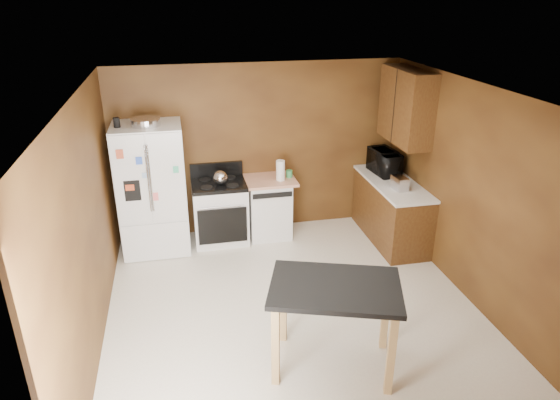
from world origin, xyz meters
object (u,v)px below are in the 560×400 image
object	(u,v)px
refrigerator	(152,189)
gas_range	(220,211)
dishwasher	(269,207)
island	(335,298)
roasting_pan	(145,122)
pen_cup	(117,123)
kettle	(220,178)
microwave	(385,163)
toaster	(400,183)
green_canister	(289,174)
paper_towel	(280,170)

from	to	relation	value
refrigerator	gas_range	xyz separation A→B (m)	(0.91, 0.06, -0.44)
dishwasher	island	bearing A→B (deg)	-88.41
roasting_pan	pen_cup	world-z (taller)	pen_cup
kettle	microwave	xyz separation A→B (m)	(2.42, -0.03, 0.06)
island	toaster	bearing A→B (deg)	53.11
toaster	gas_range	xyz separation A→B (m)	(-2.39, 0.76, -0.53)
roasting_pan	green_canister	distance (m)	2.14
roasting_pan	green_canister	world-z (taller)	roasting_pan
microwave	kettle	bearing A→B (deg)	83.61
roasting_pan	green_canister	size ratio (longest dim) A/B	3.69
green_canister	refrigerator	size ratio (longest dim) A/B	0.06
green_canister	kettle	bearing A→B (deg)	-173.32
toaster	microwave	distance (m)	0.66
green_canister	gas_range	distance (m)	1.14
kettle	green_canister	bearing A→B (deg)	6.68
paper_towel	dishwasher	xyz separation A→B (m)	(-0.16, 0.08, -0.58)
gas_range	dishwasher	world-z (taller)	gas_range
dishwasher	kettle	bearing A→B (deg)	-171.65
roasting_pan	dishwasher	world-z (taller)	roasting_pan
microwave	gas_range	xyz separation A→B (m)	(-2.44, 0.11, -0.60)
paper_towel	dishwasher	distance (m)	0.61
green_canister	dishwasher	bearing A→B (deg)	-177.05
roasting_pan	island	size ratio (longest dim) A/B	0.27
roasting_pan	toaster	distance (m)	3.47
paper_towel	dishwasher	size ratio (longest dim) A/B	0.33
toaster	microwave	world-z (taller)	microwave
pen_cup	kettle	distance (m)	1.54
pen_cup	green_canister	distance (m)	2.47
refrigerator	gas_range	world-z (taller)	refrigerator
pen_cup	paper_towel	xyz separation A→B (m)	(2.14, 0.06, -0.83)
roasting_pan	green_canister	xyz separation A→B (m)	(1.94, 0.14, -0.91)
paper_towel	gas_range	bearing A→B (deg)	176.48
kettle	island	size ratio (longest dim) A/B	0.14
paper_towel	microwave	bearing A→B (deg)	-1.87
green_canister	refrigerator	distance (m)	1.95
pen_cup	refrigerator	size ratio (longest dim) A/B	0.07
paper_towel	island	bearing A→B (deg)	-91.69
microwave	refrigerator	size ratio (longest dim) A/B	0.32
island	microwave	bearing A→B (deg)	59.36
green_canister	refrigerator	world-z (taller)	refrigerator
pen_cup	kettle	size ratio (longest dim) A/B	0.61
paper_towel	toaster	bearing A→B (deg)	-25.13
kettle	dishwasher	xyz separation A→B (m)	(0.70, 0.10, -0.55)
microwave	refrigerator	bearing A→B (deg)	83.49
paper_towel	refrigerator	size ratio (longest dim) A/B	0.16
gas_range	green_canister	bearing A→B (deg)	2.25
paper_towel	toaster	size ratio (longest dim) A/B	1.18
toaster	gas_range	world-z (taller)	gas_range
refrigerator	island	xyz separation A→B (m)	(1.71, -2.82, -0.13)
toaster	microwave	bearing A→B (deg)	79.52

